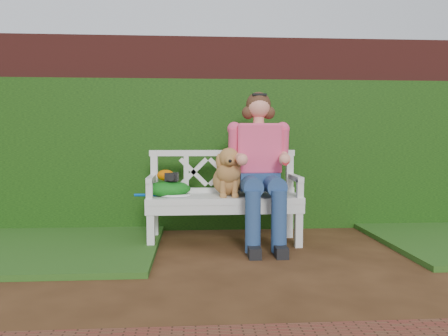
{
  "coord_description": "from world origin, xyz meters",
  "views": [
    {
      "loc": [
        -0.75,
        -3.3,
        1.05
      ],
      "look_at": [
        -0.46,
        0.97,
        0.75
      ],
      "focal_mm": 35.0,
      "sensor_mm": 36.0,
      "label": 1
    }
  ],
  "objects": [
    {
      "name": "dog",
      "position": [
        -0.42,
        0.94,
        0.72
      ],
      "size": [
        0.4,
        0.49,
        0.48
      ],
      "primitive_type": null,
      "rotation": [
        0.0,
        0.0,
        -0.2
      ],
      "color": "olive",
      "rests_on": "garden_bench"
    },
    {
      "name": "camera_item",
      "position": [
        -0.97,
        0.94,
        0.67
      ],
      "size": [
        0.13,
        0.11,
        0.08
      ],
      "primitive_type": "cube",
      "rotation": [
        0.0,
        0.0,
        -0.13
      ],
      "color": "black",
      "rests_on": "green_bag"
    },
    {
      "name": "grass_left",
      "position": [
        -2.4,
        0.9,
        0.03
      ],
      "size": [
        2.6,
        2.0,
        0.05
      ],
      "primitive_type": "cube",
      "color": "#1B4D15",
      "rests_on": "ground"
    },
    {
      "name": "tennis_racket",
      "position": [
        -0.96,
        0.93,
        0.49
      ],
      "size": [
        0.59,
        0.26,
        0.03
      ],
      "primitive_type": null,
      "rotation": [
        0.0,
        0.0,
        0.04
      ],
      "color": "silver",
      "rests_on": "garden_bench"
    },
    {
      "name": "green_bag",
      "position": [
        -1.01,
        0.96,
        0.55
      ],
      "size": [
        0.48,
        0.4,
        0.15
      ],
      "primitive_type": null,
      "rotation": [
        0.0,
        0.0,
        0.16
      ],
      "color": "#216E26",
      "rests_on": "garden_bench"
    },
    {
      "name": "baseball_glove",
      "position": [
        -1.03,
        0.97,
        0.68
      ],
      "size": [
        0.21,
        0.18,
        0.11
      ],
      "primitive_type": "ellipsoid",
      "rotation": [
        0.0,
        0.0,
        0.4
      ],
      "color": "#C55A00",
      "rests_on": "green_bag"
    },
    {
      "name": "brick_wall",
      "position": [
        0.0,
        1.9,
        1.1
      ],
      "size": [
        10.0,
        0.3,
        2.2
      ],
      "primitive_type": "cube",
      "color": "maroon",
      "rests_on": "ground"
    },
    {
      "name": "ground",
      "position": [
        0.0,
        0.0,
        0.0
      ],
      "size": [
        60.0,
        60.0,
        0.0
      ],
      "primitive_type": "plane",
      "color": "#361F0F"
    },
    {
      "name": "ivy_hedge",
      "position": [
        0.0,
        1.68,
        0.85
      ],
      "size": [
        10.0,
        0.18,
        1.7
      ],
      "primitive_type": "cube",
      "color": "#286112",
      "rests_on": "ground"
    },
    {
      "name": "garden_bench",
      "position": [
        -0.46,
        0.97,
        0.24
      ],
      "size": [
        1.64,
        0.8,
        0.48
      ],
      "primitive_type": null,
      "rotation": [
        0.0,
        0.0,
        0.13
      ],
      "color": "white",
      "rests_on": "ground"
    },
    {
      "name": "seated_woman",
      "position": [
        -0.12,
        0.95,
        0.76
      ],
      "size": [
        0.83,
        0.99,
        1.52
      ],
      "primitive_type": null,
      "rotation": [
        0.0,
        0.0,
        0.24
      ],
      "color": "#F93C73",
      "rests_on": "ground"
    }
  ]
}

